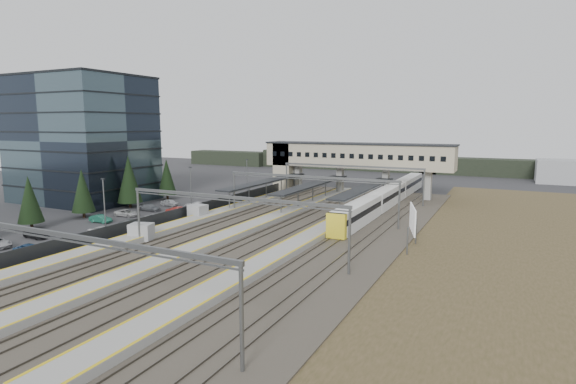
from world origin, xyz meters
The scene contains 16 objects.
ground centered at (0.00, 0.00, 0.00)m, with size 220.00×220.00×0.00m, color #2B2B2D.
office_building centered at (-36.00, 12.00, 12.19)m, with size 24.30×18.30×24.30m.
conifer_row centered at (-22.00, -3.86, 4.84)m, with size 4.42×49.82×9.50m.
car_park centered at (-13.68, -4.61, 0.60)m, with size 10.62×44.70×1.28m.
lampposts centered at (-8.00, 1.25, 4.34)m, with size 0.50×53.25×8.07m.
fence centered at (-6.50, 5.00, 1.00)m, with size 0.08×90.00×2.00m.
relay_cabin_near centered at (-2.54, -7.12, 1.17)m, with size 3.29×2.79×2.35m.
relay_cabin_far centered at (-4.33, 6.99, 1.20)m, with size 2.82×2.43×2.41m.
rail_corridor centered at (9.34, 5.00, 0.29)m, with size 34.00×90.00×0.92m.
canopies centered at (7.00, 27.00, 3.92)m, with size 23.10×30.00×3.28m.
footbridge centered at (7.70, 42.00, 7.93)m, with size 40.40×6.40×11.20m.
gantries centered at (12.00, 3.00, 6.00)m, with size 28.40×62.28×7.17m.
train centered at (20.00, 31.53, 1.89)m, with size 2.64×55.09×3.32m.
billboard centered at (29.72, 4.62, 3.60)m, with size 1.90×6.02×5.34m.
scrub_east centered at (45.00, 5.00, 0.03)m, with size 34.00×120.00×0.06m.
treeline_far centered at (23.81, 92.28, 2.95)m, with size 170.00×19.00×7.00m.
Camera 1 is at (39.80, -49.55, 15.11)m, focal length 28.00 mm.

